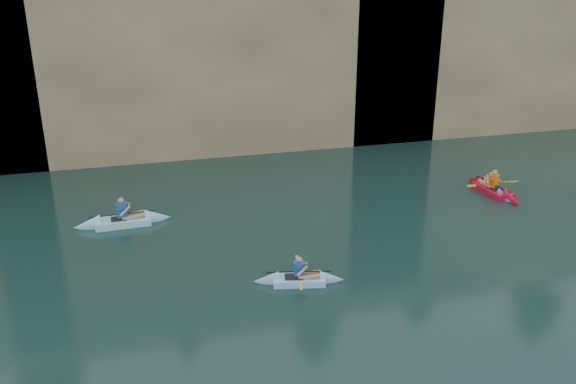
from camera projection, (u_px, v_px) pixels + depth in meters
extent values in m
cube|color=tan|center=(170.00, 30.00, 34.93)|extent=(70.00, 16.00, 12.00)
cube|color=tan|center=(223.00, 44.00, 28.90)|extent=(24.00, 2.40, 11.40)
cube|color=tan|center=(545.00, 49.00, 34.52)|extent=(26.00, 2.40, 9.84)
cube|color=black|center=(110.00, 133.00, 28.10)|extent=(3.50, 1.00, 3.20)
cube|color=black|center=(368.00, 104.00, 31.62)|extent=(5.00, 1.00, 4.50)
cube|color=#96CAFC|center=(299.00, 279.00, 16.89)|extent=(2.23, 1.17, 0.24)
cone|color=#96CAFC|center=(332.00, 279.00, 16.94)|extent=(0.89, 0.82, 0.66)
cone|color=#96CAFC|center=(266.00, 280.00, 16.85)|extent=(0.89, 0.82, 0.66)
cube|color=black|center=(294.00, 277.00, 16.85)|extent=(0.63, 0.53, 0.04)
cube|color=#1A4890|center=(299.00, 269.00, 16.77)|extent=(0.34, 0.26, 0.44)
sphere|color=tan|center=(299.00, 260.00, 16.67)|extent=(0.18, 0.18, 0.18)
cylinder|color=black|center=(299.00, 272.00, 16.80)|extent=(1.90, 0.50, 0.04)
cube|color=#F3B014|center=(297.00, 259.00, 17.62)|extent=(0.18, 0.43, 0.02)
cube|color=#F3B014|center=(301.00, 286.00, 15.98)|extent=(0.18, 0.43, 0.02)
cube|color=red|center=(492.00, 190.00, 24.34)|extent=(0.86, 2.78, 0.29)
cone|color=red|center=(475.00, 181.00, 25.51)|extent=(0.81, 0.99, 0.80)
cone|color=red|center=(512.00, 200.00, 23.17)|extent=(0.81, 0.99, 0.80)
cube|color=black|center=(495.00, 189.00, 24.17)|extent=(0.50, 0.56, 0.04)
cube|color=orange|center=(494.00, 181.00, 24.20)|extent=(0.24, 0.37, 0.53)
sphere|color=tan|center=(495.00, 172.00, 24.07)|extent=(0.22, 0.22, 0.22)
cylinder|color=black|center=(493.00, 184.00, 24.24)|extent=(0.06, 2.36, 0.04)
cube|color=#F3B014|center=(472.00, 186.00, 23.94)|extent=(0.42, 0.09, 0.02)
cube|color=#F3B014|center=(514.00, 182.00, 24.54)|extent=(0.42, 0.09, 0.02)
cube|color=#97E5FD|center=(123.00, 221.00, 21.06)|extent=(2.75, 0.92, 0.30)
cone|color=#97E5FD|center=(158.00, 217.00, 21.43)|extent=(0.99, 0.84, 0.82)
cone|color=#97E5FD|center=(87.00, 225.00, 20.68)|extent=(0.99, 0.84, 0.82)
cube|color=black|center=(119.00, 219.00, 20.97)|extent=(0.56, 0.52, 0.04)
cube|color=#1B4799|center=(122.00, 210.00, 20.91)|extent=(0.38, 0.25, 0.55)
sphere|color=tan|center=(121.00, 201.00, 20.78)|extent=(0.23, 0.23, 0.23)
cylinder|color=black|center=(122.00, 214.00, 20.96)|extent=(2.41, 0.10, 0.04)
cube|color=#F3B014|center=(121.00, 204.00, 21.95)|extent=(0.09, 0.42, 0.02)
cube|color=#F3B014|center=(124.00, 225.00, 19.97)|extent=(0.09, 0.42, 0.02)
cube|color=#4382E6|center=(489.00, 189.00, 24.53)|extent=(0.77, 2.43, 0.25)
cone|color=#4382E6|center=(475.00, 181.00, 25.56)|extent=(0.69, 0.87, 0.67)
cone|color=#4382E6|center=(505.00, 198.00, 23.50)|extent=(0.69, 0.87, 0.67)
cube|color=black|center=(491.00, 188.00, 24.36)|extent=(0.43, 0.56, 0.04)
cube|color=orange|center=(490.00, 182.00, 24.41)|extent=(0.21, 0.31, 0.45)
sphere|color=tan|center=(491.00, 174.00, 24.30)|extent=(0.19, 0.19, 0.19)
cylinder|color=black|center=(490.00, 183.00, 24.44)|extent=(0.09, 1.98, 0.04)
cube|color=#F3B014|center=(472.00, 185.00, 24.23)|extent=(0.42, 0.09, 0.02)
cube|color=#F3B014|center=(508.00, 182.00, 24.66)|extent=(0.42, 0.09, 0.02)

